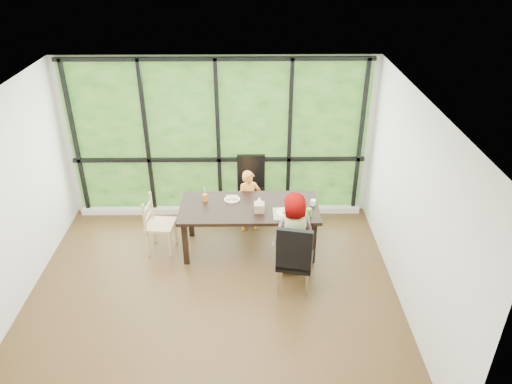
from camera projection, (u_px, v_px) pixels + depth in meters
ground at (213, 296)px, 6.52m from camera, size 5.00×5.00×0.00m
back_wall at (218, 139)px, 7.82m from camera, size 5.00×0.00×5.00m
foliage_backdrop at (218, 139)px, 7.81m from camera, size 4.80×0.02×2.65m
window_mullions at (218, 140)px, 7.77m from camera, size 4.80×0.06×2.65m
window_sill at (221, 210)px, 8.37m from camera, size 4.80×0.12×0.10m
dining_table at (249, 228)px, 7.30m from camera, size 2.12×1.09×0.75m
chair_window_leather at (251, 190)px, 8.00m from camera, size 0.47×0.47×1.08m
chair_interior_leather at (295, 256)px, 6.41m from camera, size 0.54×0.54×1.08m
chair_end_beech at (161, 225)px, 7.24m from camera, size 0.44×0.46×0.90m
child_toddler at (249, 201)px, 7.72m from camera, size 0.44×0.35×1.04m
child_older at (293, 233)px, 6.73m from camera, size 0.68×0.53×1.24m
placemat at (289, 214)px, 6.93m from camera, size 0.47×0.34×0.01m
plate_far at (232, 199)px, 7.29m from camera, size 0.24×0.24×0.01m
plate_near at (285, 212)px, 6.96m from camera, size 0.26×0.26×0.02m
orange_cup at (205, 198)px, 7.24m from camera, size 0.07×0.07×0.11m
green_cup at (309, 212)px, 6.86m from camera, size 0.08×0.08×0.12m
white_mug at (313, 202)px, 7.14m from camera, size 0.08×0.08×0.08m
tissue_box at (259, 207)px, 6.97m from camera, size 0.15×0.15×0.13m
crepe_rolls_far at (232, 198)px, 7.28m from camera, size 0.20×0.12×0.04m
crepe_rolls_near at (285, 211)px, 6.94m from camera, size 0.10×0.12×0.04m
straw_white at (205, 192)px, 7.19m from camera, size 0.01×0.04×0.20m
straw_pink at (309, 206)px, 6.81m from camera, size 0.01×0.04×0.20m
tissue at (259, 200)px, 6.91m from camera, size 0.12×0.12×0.11m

